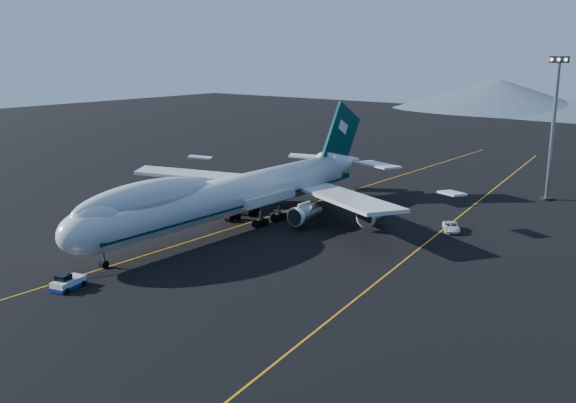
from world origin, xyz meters
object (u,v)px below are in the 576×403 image
Objects in this scene: floodlight_mast at (553,129)px; boeing_747 at (234,194)px; service_van at (451,227)px; pushback_tug at (69,284)px.

boeing_747 is at bearing -123.23° from floodlight_mast.
boeing_747 is 2.57× the size of floodlight_mast.
service_van is at bearing -99.01° from floodlight_mast.
floodlight_mast is (32.34, 88.03, 13.68)m from pushback_tug.
boeing_747 reaches higher than pushback_tug.
boeing_747 is 36.57m from service_van.
pushback_tug is 94.77m from floodlight_mast.
pushback_tug reaches higher than service_van.
boeing_747 is at bearing 81.55° from pushback_tug.
boeing_747 is 65.04m from floodlight_mast.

